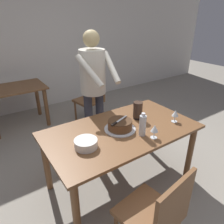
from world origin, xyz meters
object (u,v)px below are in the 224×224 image
(cake_on_platter, at_px, (120,125))
(background_table, at_px, (16,96))
(hurricane_lamp, at_px, (138,110))
(wine_glass_far, at_px, (175,114))
(person_cutting_cake, at_px, (93,84))
(main_dining_table, at_px, (121,137))
(water_bottle, at_px, (143,125))
(chair_near_side, at_px, (156,214))
(cake_knife, at_px, (116,123))
(background_chair_0, at_px, (92,96))
(wine_glass_near, at_px, (155,129))
(plate_stack, at_px, (86,143))

(cake_on_platter, relative_size, background_table, 0.34)
(hurricane_lamp, bearing_deg, wine_glass_far, -44.96)
(wine_glass_far, distance_m, person_cutting_cake, 1.07)
(background_table, bearing_deg, main_dining_table, -72.89)
(wine_glass_far, bearing_deg, water_bottle, -178.85)
(person_cutting_cake, relative_size, chair_near_side, 1.91)
(main_dining_table, xyz_separation_m, wine_glass_far, (0.61, -0.21, 0.21))
(hurricane_lamp, distance_m, background_table, 2.33)
(water_bottle, bearing_deg, main_dining_table, 115.06)
(cake_on_platter, height_order, cake_knife, cake_knife)
(background_chair_0, bearing_deg, background_table, 155.00)
(main_dining_table, height_order, background_chair_0, background_chair_0)
(cake_knife, distance_m, background_chair_0, 1.80)
(wine_glass_far, relative_size, water_bottle, 0.58)
(wine_glass_near, relative_size, chair_near_side, 0.16)
(cake_on_platter, height_order, hurricane_lamp, hurricane_lamp)
(plate_stack, bearing_deg, main_dining_table, 10.02)
(cake_knife, relative_size, wine_glass_near, 1.81)
(main_dining_table, height_order, cake_knife, cake_knife)
(wine_glass_far, bearing_deg, background_table, 118.13)
(person_cutting_cake, bearing_deg, background_table, 115.45)
(cake_on_platter, height_order, person_cutting_cake, person_cutting_cake)
(person_cutting_cake, bearing_deg, cake_knife, -101.02)
(chair_near_side, height_order, background_chair_0, same)
(chair_near_side, bearing_deg, wine_glass_near, 49.15)
(main_dining_table, height_order, background_table, main_dining_table)
(wine_glass_far, relative_size, person_cutting_cake, 0.08)
(cake_on_platter, bearing_deg, background_chair_0, 71.43)
(main_dining_table, bearing_deg, background_table, 107.11)
(plate_stack, bearing_deg, cake_on_platter, 10.79)
(cake_on_platter, xyz_separation_m, cake_knife, (-0.07, -0.03, 0.06))
(cake_on_platter, xyz_separation_m, hurricane_lamp, (0.33, 0.09, 0.06))
(cake_on_platter, distance_m, background_table, 2.29)
(chair_near_side, bearing_deg, main_dining_table, 71.42)
(main_dining_table, bearing_deg, plate_stack, -169.98)
(person_cutting_cake, bearing_deg, wine_glass_near, -83.28)
(wine_glass_far, height_order, hurricane_lamp, hurricane_lamp)
(plate_stack, xyz_separation_m, water_bottle, (0.58, -0.13, 0.07))
(hurricane_lamp, relative_size, background_table, 0.21)
(person_cutting_cake, bearing_deg, background_chair_0, 63.40)
(wine_glass_near, relative_size, water_bottle, 0.58)
(cake_knife, height_order, wine_glass_near, wine_glass_near)
(cake_knife, relative_size, background_chair_0, 0.29)
(wine_glass_near, relative_size, hurricane_lamp, 0.69)
(hurricane_lamp, bearing_deg, background_chair_0, 81.82)
(water_bottle, bearing_deg, wine_glass_far, 1.15)
(hurricane_lamp, bearing_deg, person_cutting_cake, 113.96)
(cake_knife, xyz_separation_m, water_bottle, (0.19, -0.19, -0.00))
(background_table, bearing_deg, chair_near_side, -82.64)
(wine_glass_far, bearing_deg, background_chair_0, 92.56)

